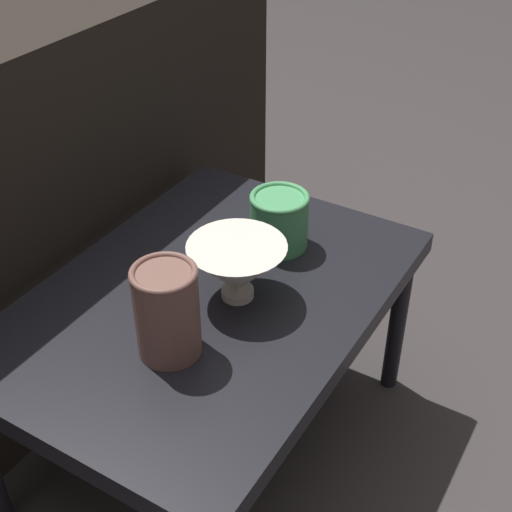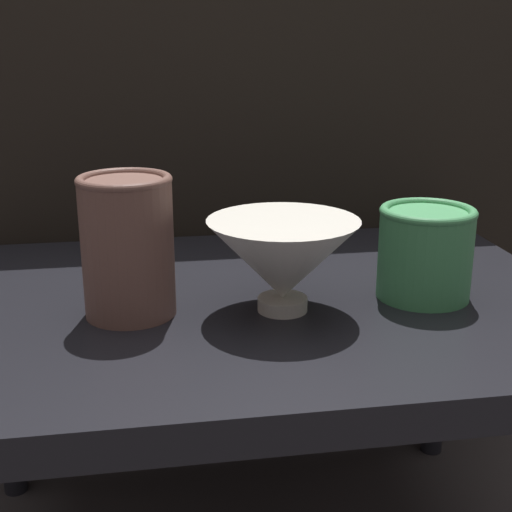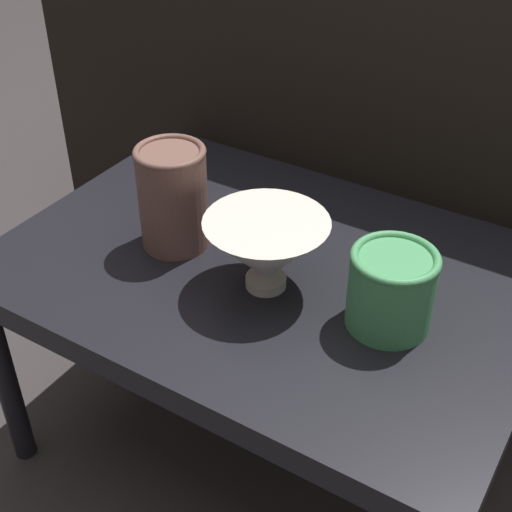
# 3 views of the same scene
# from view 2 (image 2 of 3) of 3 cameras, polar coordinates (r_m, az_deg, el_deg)

# --- Properties ---
(table) EXTENTS (0.77, 0.55, 0.40)m
(table) POSITION_cam_2_polar(r_m,az_deg,el_deg) (0.87, 0.02, -5.73)
(table) COLOR black
(table) RESTS_ON ground_plane
(couch_backdrop) EXTENTS (1.48, 0.50, 0.78)m
(couch_backdrop) POSITION_cam_2_polar(r_m,az_deg,el_deg) (1.40, -3.80, 4.55)
(couch_backdrop) COLOR black
(couch_backdrop) RESTS_ON ground_plane
(bowl) EXTENTS (0.17, 0.17, 0.11)m
(bowl) POSITION_cam_2_polar(r_m,az_deg,el_deg) (0.79, 2.17, -0.34)
(bowl) COLOR silver
(bowl) RESTS_ON table
(vase_textured_left) EXTENTS (0.10, 0.10, 0.16)m
(vase_textured_left) POSITION_cam_2_polar(r_m,az_deg,el_deg) (0.79, -10.24, 0.93)
(vase_textured_left) COLOR brown
(vase_textured_left) RESTS_ON table
(vase_colorful_right) EXTENTS (0.11, 0.11, 0.11)m
(vase_colorful_right) POSITION_cam_2_polar(r_m,az_deg,el_deg) (0.86, 13.40, 0.42)
(vase_colorful_right) COLOR #47995B
(vase_colorful_right) RESTS_ON table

